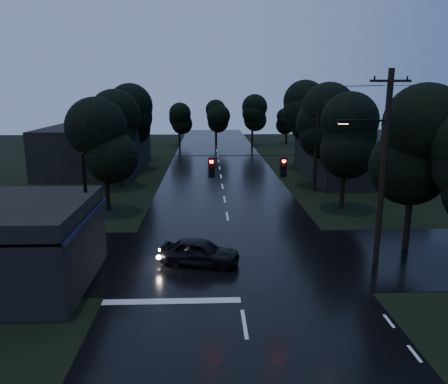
{
  "coord_description": "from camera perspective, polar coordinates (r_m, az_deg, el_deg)",
  "views": [
    {
      "loc": [
        -1.39,
        -10.43,
        8.99
      ],
      "look_at": [
        -0.42,
        15.03,
        3.0
      ],
      "focal_mm": 35.0,
      "sensor_mm": 36.0,
      "label": 1
    }
  ],
  "objects": [
    {
      "name": "tree_right_b",
      "position": [
        42.0,
        13.16,
        8.8
      ],
      "size": [
        4.48,
        4.48,
        9.44
      ],
      "color": "black",
      "rests_on": "ground"
    },
    {
      "name": "building_far_left",
      "position": [
        52.39,
        -16.16,
        5.6
      ],
      "size": [
        10.0,
        16.0,
        5.0
      ],
      "primitive_type": "cube",
      "color": "black",
      "rests_on": "ground"
    },
    {
      "name": "tree_right_a",
      "position": [
        34.22,
        15.64,
        7.1
      ],
      "size": [
        4.2,
        4.2,
        8.85
      ],
      "color": "black",
      "rests_on": "ground"
    },
    {
      "name": "cross_street",
      "position": [
        24.2,
        1.29,
        -8.57
      ],
      "size": [
        60.0,
        9.0,
        0.02
      ],
      "primitive_type": "cube",
      "color": "black",
      "rests_on": "ground"
    },
    {
      "name": "tree_right_c",
      "position": [
        51.81,
        10.93,
        10.1
      ],
      "size": [
        4.76,
        4.76,
        10.03
      ],
      "color": "black",
      "rests_on": "ground"
    },
    {
      "name": "tree_corner_near",
      "position": [
        26.22,
        23.71,
        5.57
      ],
      "size": [
        4.48,
        4.48,
        9.44
      ],
      "color": "black",
      "rests_on": "ground"
    },
    {
      "name": "tree_left_b",
      "position": [
        41.39,
        -13.75,
        8.19
      ],
      "size": [
        4.2,
        4.2,
        8.85
      ],
      "color": "black",
      "rests_on": "ground"
    },
    {
      "name": "tree_left_a",
      "position": [
        33.52,
        -15.38,
        6.35
      ],
      "size": [
        3.92,
        3.92,
        8.26
      ],
      "color": "black",
      "rests_on": "ground"
    },
    {
      "name": "anchor_pole_left",
      "position": [
        23.07,
        -17.47,
        -2.43
      ],
      "size": [
        0.18,
        0.18,
        6.0
      ],
      "primitive_type": "cylinder",
      "color": "black",
      "rests_on": "ground"
    },
    {
      "name": "utility_pole_far",
      "position": [
        39.96,
        11.94,
        5.6
      ],
      "size": [
        2.0,
        0.3,
        7.5
      ],
      "color": "black",
      "rests_on": "ground"
    },
    {
      "name": "span_signals",
      "position": [
        21.83,
        2.97,
        3.34
      ],
      "size": [
        15.0,
        0.37,
        1.12
      ],
      "color": "black",
      "rests_on": "ground"
    },
    {
      "name": "main_road",
      "position": [
        41.44,
        -0.2,
        0.7
      ],
      "size": [
        12.0,
        120.0,
        0.02
      ],
      "primitive_type": "cube",
      "color": "black",
      "rests_on": "ground"
    },
    {
      "name": "utility_pole_main",
      "position": [
        23.46,
        19.92,
        3.29
      ],
      "size": [
        3.5,
        0.3,
        10.0
      ],
      "color": "black",
      "rests_on": "ground"
    },
    {
      "name": "car",
      "position": [
        23.08,
        -3.18,
        -7.81
      ],
      "size": [
        4.42,
        2.53,
        1.42
      ],
      "primitive_type": "imported",
      "rotation": [
        0.0,
        0.0,
        1.35
      ],
      "color": "black",
      "rests_on": "ground"
    },
    {
      "name": "tree_left_c",
      "position": [
        51.28,
        -12.24,
        9.59
      ],
      "size": [
        4.48,
        4.48,
        9.44
      ],
      "color": "black",
      "rests_on": "ground"
    },
    {
      "name": "building_far_right",
      "position": [
        47.5,
        16.81,
        4.45
      ],
      "size": [
        10.0,
        14.0,
        4.4
      ],
      "primitive_type": "cube",
      "color": "black",
      "rests_on": "ground"
    }
  ]
}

